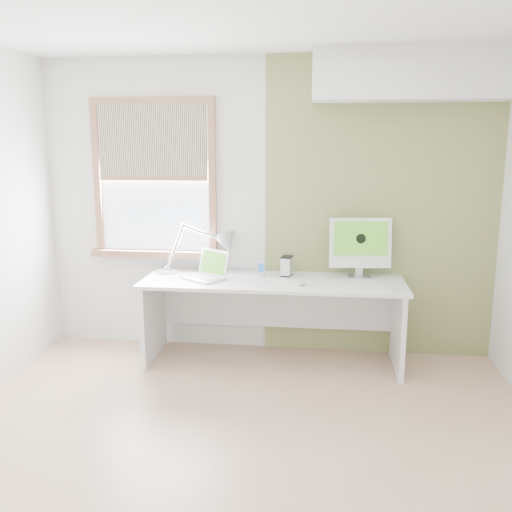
# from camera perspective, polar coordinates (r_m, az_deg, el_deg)

# --- Properties ---
(room) EXTENTS (4.04, 3.54, 2.64)m
(room) POSITION_cam_1_polar(r_m,az_deg,el_deg) (3.15, -2.29, 1.59)
(room) COLOR tan
(room) RESTS_ON ground
(accent_wall) EXTENTS (2.00, 0.02, 2.60)m
(accent_wall) POSITION_cam_1_polar(r_m,az_deg,el_deg) (4.86, 12.84, 4.80)
(accent_wall) COLOR #818C53
(accent_wall) RESTS_ON room
(soffit) EXTENTS (1.60, 0.40, 0.42)m
(soffit) POSITION_cam_1_polar(r_m,az_deg,el_deg) (4.72, 16.22, 17.86)
(soffit) COLOR white
(soffit) RESTS_ON room
(window) EXTENTS (1.20, 0.14, 1.42)m
(window) POSITION_cam_1_polar(r_m,az_deg,el_deg) (5.01, -10.60, 7.90)
(window) COLOR #925B41
(window) RESTS_ON room
(desk) EXTENTS (2.20, 0.70, 0.73)m
(desk) POSITION_cam_1_polar(r_m,az_deg,el_deg) (4.70, 1.83, -4.65)
(desk) COLOR silver
(desk) RESTS_ON room
(desk_lamp) EXTENTS (0.80, 0.36, 0.44)m
(desk_lamp) POSITION_cam_1_polar(r_m,az_deg,el_deg) (4.84, -4.22, 0.98)
(desk_lamp) COLOR #BBBDBF
(desk_lamp) RESTS_ON desk
(laptop) EXTENTS (0.43, 0.42, 0.24)m
(laptop) POSITION_cam_1_polar(r_m,az_deg,el_deg) (4.66, -5.08, -1.62)
(laptop) COLOR #BBBDBF
(laptop) RESTS_ON desk
(phone_dock) EXTENTS (0.08, 0.08, 0.13)m
(phone_dock) POSITION_cam_1_polar(r_m,az_deg,el_deg) (4.73, 0.56, -1.66)
(phone_dock) COLOR #BBBDBF
(phone_dock) RESTS_ON desk
(external_drive) EXTENTS (0.11, 0.15, 0.17)m
(external_drive) POSITION_cam_1_polar(r_m,az_deg,el_deg) (4.73, 3.26, -1.04)
(external_drive) COLOR #BBBDBF
(external_drive) RESTS_ON desk
(imac) EXTENTS (0.53, 0.19, 0.51)m
(imac) POSITION_cam_1_polar(r_m,az_deg,el_deg) (4.72, 10.83, 1.22)
(imac) COLOR #BBBDBF
(imac) RESTS_ON desk
(keyboard) EXTENTS (0.41, 0.15, 0.02)m
(keyboard) POSITION_cam_1_polar(r_m,az_deg,el_deg) (4.40, 11.49, -3.26)
(keyboard) COLOR white
(keyboard) RESTS_ON desk
(mouse) EXTENTS (0.10, 0.12, 0.03)m
(mouse) POSITION_cam_1_polar(r_m,az_deg,el_deg) (4.44, 4.81, -2.86)
(mouse) COLOR white
(mouse) RESTS_ON desk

